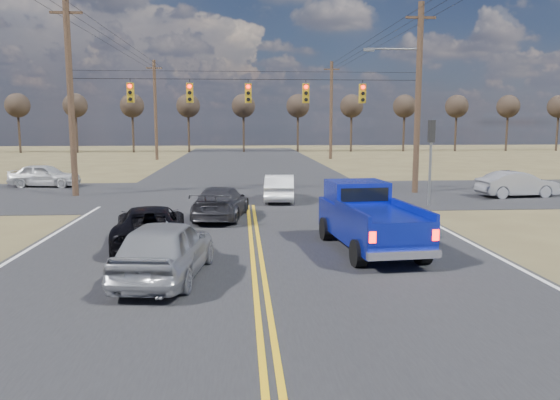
{
  "coord_description": "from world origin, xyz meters",
  "views": [
    {
      "loc": [
        -0.43,
        -10.77,
        3.8
      ],
      "look_at": [
        0.73,
        5.31,
        1.5
      ],
      "focal_mm": 35.0,
      "sensor_mm": 36.0,
      "label": 1
    }
  ],
  "objects": [
    {
      "name": "white_car_queue",
      "position": [
        1.45,
        15.5,
        0.65
      ],
      "size": [
        1.7,
        4.03,
        1.29
      ],
      "primitive_type": "imported",
      "rotation": [
        0.0,
        0.0,
        3.06
      ],
      "color": "white",
      "rests_on": "ground"
    },
    {
      "name": "utility_poles",
      "position": [
        0.0,
        17.0,
        5.23
      ],
      "size": [
        19.6,
        58.32,
        10.0
      ],
      "color": "#473323",
      "rests_on": "ground"
    },
    {
      "name": "pickup_truck",
      "position": [
        3.36,
        5.01,
        0.95
      ],
      "size": [
        2.48,
        5.38,
        1.96
      ],
      "rotation": [
        0.0,
        0.0,
        0.1
      ],
      "color": "black",
      "rests_on": "ground"
    },
    {
      "name": "cross_car_east_near",
      "position": [
        13.68,
        15.98,
        0.66
      ],
      "size": [
        1.83,
        4.16,
        1.33
      ],
      "primitive_type": "imported",
      "rotation": [
        0.0,
        0.0,
        1.68
      ],
      "color": "#9B9DA3",
      "rests_on": "ground"
    },
    {
      "name": "black_suv",
      "position": [
        -3.23,
        5.98,
        0.64
      ],
      "size": [
        2.69,
        4.81,
        1.27
      ],
      "primitive_type": "imported",
      "rotation": [
        0.0,
        0.0,
        3.27
      ],
      "color": "black",
      "rests_on": "ground"
    },
    {
      "name": "signal_gantry",
      "position": [
        0.5,
        17.79,
        5.06
      ],
      "size": [
        19.6,
        4.83,
        10.0
      ],
      "color": "#473323",
      "rests_on": "ground"
    },
    {
      "name": "road_main",
      "position": [
        0.0,
        10.0,
        0.0
      ],
      "size": [
        14.0,
        120.0,
        0.02
      ],
      "primitive_type": "cube",
      "color": "#28282B",
      "rests_on": "ground"
    },
    {
      "name": "cross_car_west",
      "position": [
        -12.01,
        22.27,
        0.69
      ],
      "size": [
        2.04,
        4.2,
        1.38
      ],
      "primitive_type": "imported",
      "rotation": [
        0.0,
        0.0,
        1.47
      ],
      "color": "silver",
      "rests_on": "ground"
    },
    {
      "name": "road_cross",
      "position": [
        0.0,
        18.0,
        0.0
      ],
      "size": [
        120.0,
        12.0,
        0.02
      ],
      "primitive_type": "cube",
      "color": "#28282B",
      "rests_on": "ground"
    },
    {
      "name": "ground",
      "position": [
        0.0,
        0.0,
        0.0
      ],
      "size": [
        160.0,
        160.0,
        0.0
      ],
      "primitive_type": "plane",
      "color": "brown",
      "rests_on": "ground"
    },
    {
      "name": "silver_suv",
      "position": [
        -2.28,
        2.33,
        0.75
      ],
      "size": [
        2.34,
        4.61,
        1.5
      ],
      "primitive_type": "imported",
      "rotation": [
        0.0,
        0.0,
        3.01
      ],
      "color": "#95979D",
      "rests_on": "ground"
    },
    {
      "name": "treeline",
      "position": [
        0.0,
        26.96,
        5.7
      ],
      "size": [
        87.0,
        117.8,
        7.4
      ],
      "color": "#33261C",
      "rests_on": "ground"
    },
    {
      "name": "dgrey_car_queue",
      "position": [
        -1.23,
        10.72,
        0.64
      ],
      "size": [
        2.42,
        4.62,
        1.28
      ],
      "primitive_type": "imported",
      "rotation": [
        0.0,
        0.0,
        2.99
      ],
      "color": "#343339",
      "rests_on": "ground"
    }
  ]
}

